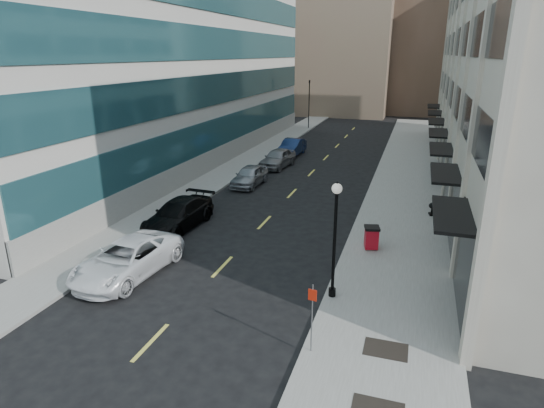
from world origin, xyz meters
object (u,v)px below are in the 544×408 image
Objects in this scene: car_silver_sedan at (249,176)px; car_blue_sedan at (292,147)px; trash_bin at (371,237)px; car_grey_sedan at (278,158)px; urn_planter at (433,208)px; lamppost at (335,231)px; traffic_signal at (309,83)px; car_black_pickup at (178,214)px; car_white_van at (127,259)px; sign_post at (312,309)px.

car_blue_sedan is (0.20, 11.01, 0.04)m from car_silver_sedan.
trash_bin is at bearing -62.40° from car_blue_sedan.
car_blue_sedan is at bearing 98.31° from car_grey_sedan.
urn_planter is (2.98, 6.03, -0.15)m from trash_bin.
car_grey_sedan is at bearing 112.69° from lamppost.
traffic_signal reaches higher than urn_planter.
car_white_van is at bearing -79.49° from car_black_pickup.
lamppost reaches higher than car_silver_sedan.
traffic_signal is at bearing 94.44° from trash_bin.
car_black_pickup is 9.24m from car_silver_sedan.
lamppost is (-0.96, -5.13, 2.16)m from trash_bin.
lamppost is at bearing 9.24° from car_white_van.
car_grey_sedan is at bearing 117.85° from sign_post.
car_white_van is 5.84m from car_black_pickup.
car_silver_sedan reaches higher than urn_planter.
car_white_van is 4.87× the size of trash_bin.
car_silver_sedan is at bearing -86.06° from car_grey_sedan.
car_blue_sedan is 26.85m from lamppost.
traffic_signal is 1.62× the size of car_silver_sedan.
car_blue_sedan is (0.97, 20.22, -0.00)m from car_black_pickup.
car_silver_sedan is 20.07m from sign_post.
car_grey_sedan is (0.32, 6.00, 0.06)m from car_silver_sedan.
car_silver_sedan is (0.07, 15.00, -0.04)m from car_white_van.
lamppost is at bearing -60.34° from car_grey_sedan.
trash_bin is at bearing -51.12° from car_grey_sedan.
car_grey_sedan is at bearing 143.61° from urn_planter.
urn_planter is (12.56, -14.18, -0.15)m from car_blue_sedan.
car_white_van is 1.19× the size of car_blue_sedan.
car_blue_sedan is 4.08× the size of trash_bin.
car_silver_sedan is at bearing 123.20° from trash_bin.
car_grey_sedan is at bearing -86.42° from car_blue_sedan.
sign_post is at bearing -71.22° from car_blue_sedan.
trash_bin is (9.78, -9.20, 0.03)m from car_silver_sedan.
sign_post is at bearing -63.53° from car_grey_sedan.
car_silver_sedan is at bearing 88.88° from car_black_pickup.
sign_post is (0.00, -3.68, -1.24)m from lamppost.
sign_post reaches higher than trash_bin.
urn_planter is at bearing 27.71° from car_black_pickup.
car_blue_sedan is at bearing 90.91° from car_black_pickup.
car_black_pickup is at bearing -155.95° from urn_planter.
car_white_van reaches higher than car_black_pickup.
sign_post reaches higher than urn_planter.
sign_post is (-0.96, -8.81, 0.92)m from trash_bin.
car_grey_sedan reaches higher than trash_bin.
car_silver_sedan is 0.92× the size of car_blue_sedan.
trash_bin is (11.76, -36.20, -4.95)m from traffic_signal.
car_blue_sedan is (0.27, 26.01, -0.00)m from car_white_van.
car_black_pickup reaches higher than car_silver_sedan.
car_black_pickup is at bearing -87.12° from car_grey_sedan.
sign_post is at bearing -90.00° from lamppost.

